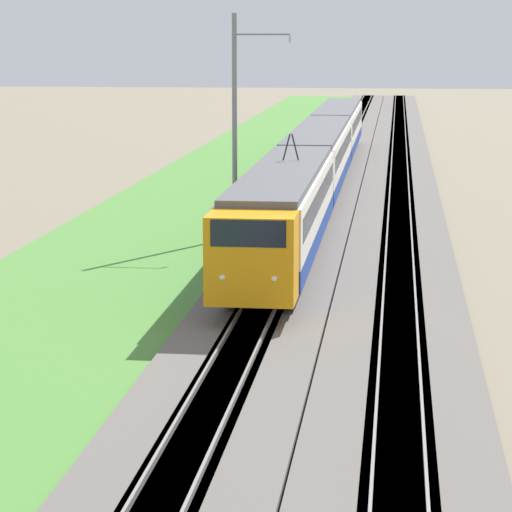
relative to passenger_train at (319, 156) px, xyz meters
name	(u,v)px	position (x,y,z in m)	size (l,w,h in m)	color
ballast_main	(306,221)	(-9.44, 0.00, -2.20)	(240.00, 4.40, 0.30)	#605B56
ballast_adjacent	(399,223)	(-9.44, -4.47, -2.20)	(240.00, 4.40, 0.30)	#605B56
track_main	(306,221)	(-9.44, 0.00, -2.19)	(240.00, 1.57, 0.45)	#4C4238
track_adjacent	(399,223)	(-9.44, -4.47, -2.19)	(240.00, 1.57, 0.45)	#4C4238
grass_verge	(169,221)	(-9.44, 6.69, -2.29)	(240.00, 9.38, 0.12)	#4C8438
passenger_train	(319,156)	(0.00, 0.00, 0.00)	(63.71, 2.82, 5.02)	orange
catenary_mast_mid	(236,125)	(-14.36, 2.72, 2.75)	(0.22, 2.56, 9.89)	slate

